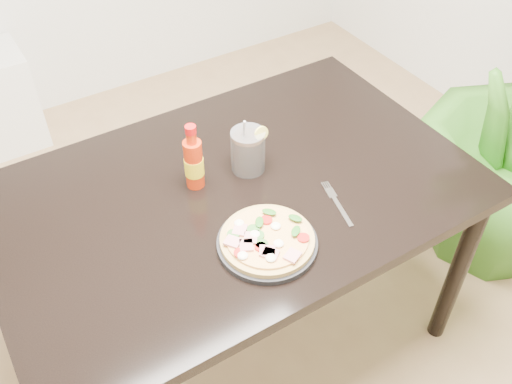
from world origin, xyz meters
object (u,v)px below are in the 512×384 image
hot_sauce_bottle (194,163)px  fork (336,202)px  plate (267,243)px  cola_cup (248,152)px  dining_table (235,208)px  pizza (266,239)px

hot_sauce_bottle → fork: size_ratio=1.13×
plate → cola_cup: (0.12, 0.29, 0.06)m
fork → dining_table: bearing=149.7°
plate → pizza: size_ratio=1.07×
plate → dining_table: bearing=80.8°
hot_sauce_bottle → cola_cup: (0.17, -0.02, -0.02)m
hot_sauce_bottle → cola_cup: size_ratio=1.10×
pizza → hot_sauce_bottle: (-0.05, 0.31, 0.06)m
plate → fork: 0.26m
hot_sauce_bottle → fork: 0.42m
plate → pizza: 0.02m
fork → plate: bearing=-159.4°
cola_cup → fork: 0.30m
cola_cup → fork: cola_cup is taller
cola_cup → plate: bearing=-112.1°
pizza → hot_sauce_bottle: bearing=98.6°
cola_cup → fork: size_ratio=1.03×
pizza → fork: size_ratio=1.33×
fork → pizza: bearing=-159.4°
hot_sauce_bottle → fork: (0.30, -0.28, -0.08)m
dining_table → pizza: (-0.04, -0.24, 0.11)m
pizza → dining_table: bearing=80.1°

